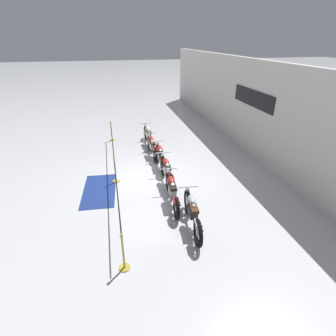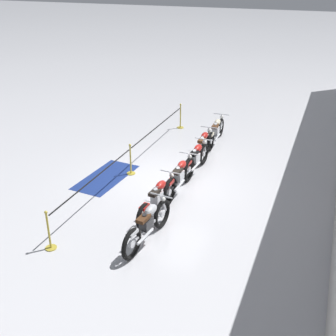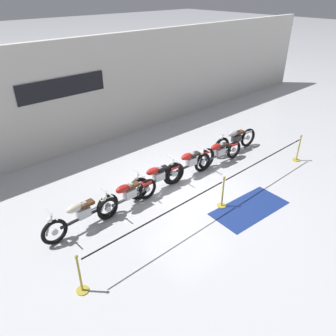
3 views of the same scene
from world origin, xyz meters
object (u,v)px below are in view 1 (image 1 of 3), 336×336
at_px(motorcycle_red_1, 152,147).
at_px(motorcycle_silver_5, 193,213).
at_px(motorcycle_cream_0, 148,136).
at_px(stanchion_far_left, 113,150).
at_px(motorcycle_red_4, 172,191).
at_px(stanchion_mid_left, 116,173).
at_px(motorcycle_red_3, 167,172).
at_px(floor_banner, 99,190).
at_px(motorcycle_red_2, 160,157).
at_px(stanchion_mid_right, 124,257).

distance_m(motorcycle_red_1, motorcycle_silver_5, 5.37).
bearing_deg(motorcycle_silver_5, motorcycle_cream_0, -178.15).
bearing_deg(motorcycle_silver_5, stanchion_far_left, -156.52).
bearing_deg(stanchion_far_left, motorcycle_red_4, 27.40).
relative_size(motorcycle_silver_5, stanchion_mid_left, 2.14).
bearing_deg(stanchion_mid_left, motorcycle_red_1, 140.17).
bearing_deg(stanchion_mid_left, motorcycle_silver_5, 32.57).
bearing_deg(motorcycle_red_4, motorcycle_red_3, 174.84).
relative_size(stanchion_far_left, stanchion_mid_left, 8.62).
bearing_deg(stanchion_mid_left, motorcycle_red_4, 42.98).
bearing_deg(motorcycle_red_1, stanchion_far_left, -70.81).
xyz_separation_m(motorcycle_red_1, motorcycle_red_4, (4.04, -0.01, -0.00)).
xyz_separation_m(motorcycle_red_3, stanchion_mid_left, (-0.55, -1.90, -0.13)).
height_order(motorcycle_red_4, motorcycle_silver_5, motorcycle_silver_5).
relative_size(motorcycle_red_3, floor_banner, 0.99).
bearing_deg(motorcycle_silver_5, motorcycle_red_2, -178.15).
distance_m(motorcycle_cream_0, floor_banner, 4.86).
bearing_deg(motorcycle_red_2, motorcycle_red_1, -173.42).
bearing_deg(motorcycle_red_2, motorcycle_red_4, -3.15).
distance_m(motorcycle_cream_0, motorcycle_red_1, 1.48).
xyz_separation_m(motorcycle_red_4, stanchion_mid_right, (2.46, -1.77, -0.10)).
bearing_deg(motorcycle_red_3, motorcycle_red_4, -5.16).
bearing_deg(stanchion_far_left, floor_banner, -17.29).
height_order(motorcycle_silver_5, stanchion_mid_right, stanchion_mid_right).
bearing_deg(stanchion_mid_right, motorcycle_red_4, 144.21).
distance_m(motorcycle_red_2, motorcycle_red_3, 1.44).
height_order(motorcycle_silver_5, floor_banner, motorcycle_silver_5).
height_order(motorcycle_cream_0, motorcycle_red_1, motorcycle_cream_0).
height_order(motorcycle_red_2, motorcycle_red_4, motorcycle_red_2).
xyz_separation_m(motorcycle_silver_5, stanchion_mid_left, (-3.23, -2.06, -0.13)).
relative_size(motorcycle_red_1, stanchion_mid_left, 2.03).
height_order(stanchion_far_left, stanchion_mid_left, same).
relative_size(motorcycle_cream_0, floor_banner, 0.97).
bearing_deg(motorcycle_red_1, stanchion_mid_left, -39.83).
relative_size(motorcycle_red_4, stanchion_mid_left, 2.21).
distance_m(motorcycle_cream_0, motorcycle_red_4, 5.52).
bearing_deg(motorcycle_red_4, floor_banner, -119.58).
bearing_deg(stanchion_mid_right, stanchion_far_left, 180.00).
distance_m(stanchion_far_left, stanchion_mid_left, 1.56).
relative_size(motorcycle_cream_0, motorcycle_red_1, 1.09).
bearing_deg(motorcycle_cream_0, motorcycle_red_4, -0.69).
xyz_separation_m(motorcycle_cream_0, stanchion_mid_left, (3.62, -1.84, -0.11)).
bearing_deg(stanchion_far_left, motorcycle_silver_5, 23.48).
distance_m(motorcycle_red_3, floor_banner, 2.58).
height_order(motorcycle_red_4, stanchion_far_left, stanchion_far_left).
xyz_separation_m(motorcycle_red_1, stanchion_mid_left, (2.14, -1.78, -0.11)).
xyz_separation_m(motorcycle_red_2, motorcycle_silver_5, (4.12, 0.13, 0.02)).
height_order(motorcycle_cream_0, stanchion_mid_right, stanchion_mid_right).
bearing_deg(floor_banner, motorcycle_red_4, 64.46).
relative_size(motorcycle_red_1, motorcycle_red_3, 0.90).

